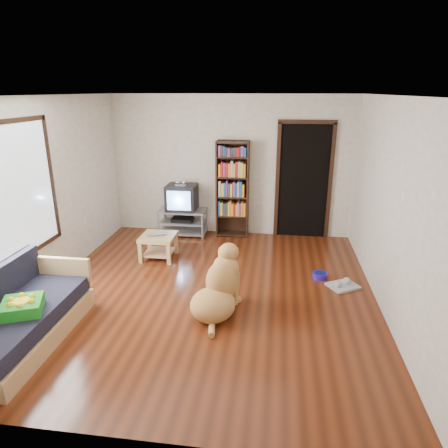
# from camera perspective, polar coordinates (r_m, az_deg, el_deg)

# --- Properties ---
(ground) EXTENTS (5.00, 5.00, 0.00)m
(ground) POSITION_cam_1_polar(r_m,az_deg,el_deg) (5.61, -2.15, -9.74)
(ground) COLOR #59230F
(ground) RESTS_ON ground
(ceiling) EXTENTS (5.00, 5.00, 0.00)m
(ceiling) POSITION_cam_1_polar(r_m,az_deg,el_deg) (4.93, -2.53, 17.88)
(ceiling) COLOR white
(ceiling) RESTS_ON ground
(wall_back) EXTENTS (4.50, 0.00, 4.50)m
(wall_back) POSITION_cam_1_polar(r_m,az_deg,el_deg) (7.53, 1.00, 8.20)
(wall_back) COLOR silver
(wall_back) RESTS_ON ground
(wall_front) EXTENTS (4.50, 0.00, 4.50)m
(wall_front) POSITION_cam_1_polar(r_m,az_deg,el_deg) (2.86, -11.18, -10.24)
(wall_front) COLOR silver
(wall_front) RESTS_ON ground
(wall_left) EXTENTS (0.00, 5.00, 5.00)m
(wall_left) POSITION_cam_1_polar(r_m,az_deg,el_deg) (5.93, -24.31, 3.68)
(wall_left) COLOR silver
(wall_left) RESTS_ON ground
(wall_right) EXTENTS (0.00, 5.00, 5.00)m
(wall_right) POSITION_cam_1_polar(r_m,az_deg,el_deg) (5.23, 22.77, 2.04)
(wall_right) COLOR silver
(wall_right) RESTS_ON ground
(green_cushion) EXTENTS (0.52, 0.52, 0.13)m
(green_cushion) POSITION_cam_1_polar(r_m,az_deg,el_deg) (4.81, -26.87, -10.47)
(green_cushion) COLOR #1B9629
(green_cushion) RESTS_ON sofa
(laptop) EXTENTS (0.40, 0.34, 0.03)m
(laptop) POSITION_cam_1_polar(r_m,az_deg,el_deg) (6.60, -9.49, -1.58)
(laptop) COLOR white
(laptop) RESTS_ON coffee_table
(dog_bowl) EXTENTS (0.22, 0.22, 0.08)m
(dog_bowl) POSITION_cam_1_polar(r_m,az_deg,el_deg) (6.16, 13.55, -7.14)
(dog_bowl) COLOR #27169A
(dog_bowl) RESTS_ON ground
(grey_rag) EXTENTS (0.51, 0.48, 0.03)m
(grey_rag) POSITION_cam_1_polar(r_m,az_deg,el_deg) (5.99, 16.63, -8.47)
(grey_rag) COLOR #A1A1A1
(grey_rag) RESTS_ON ground
(window) EXTENTS (0.03, 1.46, 1.70)m
(window) POSITION_cam_1_polar(r_m,az_deg,el_deg) (5.47, -27.12, 4.31)
(window) COLOR white
(window) RESTS_ON wall_left
(doorway) EXTENTS (1.03, 0.05, 2.19)m
(doorway) POSITION_cam_1_polar(r_m,az_deg,el_deg) (7.51, 11.32, 6.41)
(doorway) COLOR black
(doorway) RESTS_ON wall_back
(tv_stand) EXTENTS (0.90, 0.45, 0.50)m
(tv_stand) POSITION_cam_1_polar(r_m,az_deg,el_deg) (7.70, -5.92, 0.43)
(tv_stand) COLOR #99999E
(tv_stand) RESTS_ON ground
(crt_tv) EXTENTS (0.55, 0.52, 0.58)m
(crt_tv) POSITION_cam_1_polar(r_m,az_deg,el_deg) (7.59, -6.00, 3.88)
(crt_tv) COLOR black
(crt_tv) RESTS_ON tv_stand
(bookshelf) EXTENTS (0.60, 0.30, 1.80)m
(bookshelf) POSITION_cam_1_polar(r_m,az_deg,el_deg) (7.43, 1.23, 5.70)
(bookshelf) COLOR black
(bookshelf) RESTS_ON ground
(sofa) EXTENTS (0.80, 1.80, 0.80)m
(sofa) POSITION_cam_1_polar(r_m,az_deg,el_deg) (5.04, -27.19, -12.12)
(sofa) COLOR tan
(sofa) RESTS_ON ground
(coffee_table) EXTENTS (0.55, 0.55, 0.40)m
(coffee_table) POSITION_cam_1_polar(r_m,az_deg,el_deg) (6.67, -9.35, -2.56)
(coffee_table) COLOR tan
(coffee_table) RESTS_ON ground
(dog) EXTENTS (0.73, 1.06, 0.87)m
(dog) POSITION_cam_1_polar(r_m,az_deg,el_deg) (5.02, -0.71, -9.21)
(dog) COLOR #B98547
(dog) RESTS_ON ground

